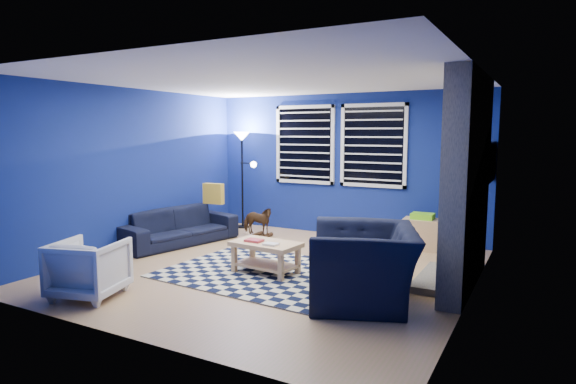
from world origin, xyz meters
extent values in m
plane|color=tan|center=(0.00, 0.00, 0.00)|extent=(5.00, 5.00, 0.00)
plane|color=white|center=(0.00, 0.00, 2.50)|extent=(5.00, 5.00, 0.00)
plane|color=navy|center=(0.00, 2.50, 1.25)|extent=(5.00, 0.00, 5.00)
plane|color=navy|center=(-2.50, 0.00, 1.25)|extent=(0.00, 5.00, 5.00)
plane|color=navy|center=(2.50, 0.00, 1.25)|extent=(0.00, 5.00, 5.00)
cube|color=gray|center=(2.37, 0.50, 1.25)|extent=(0.26, 2.00, 2.50)
cube|color=black|center=(2.23, 0.50, 0.35)|extent=(0.04, 0.70, 0.60)
cube|color=gray|center=(2.10, 0.50, 0.04)|extent=(0.50, 1.20, 0.08)
cube|color=black|center=(-0.75, 2.48, 1.60)|extent=(1.05, 0.02, 1.30)
cube|color=white|center=(-0.75, 2.47, 2.28)|extent=(1.17, 0.05, 0.06)
cube|color=white|center=(-0.75, 2.47, 0.92)|extent=(1.17, 0.05, 0.06)
cube|color=black|center=(0.55, 2.48, 1.60)|extent=(1.05, 0.02, 1.30)
cube|color=white|center=(0.55, 2.47, 2.28)|extent=(1.17, 0.05, 0.06)
cube|color=white|center=(0.55, 2.47, 0.92)|extent=(1.17, 0.05, 0.06)
cube|color=black|center=(2.45, 2.00, 1.40)|extent=(0.06, 1.00, 0.58)
cube|color=black|center=(2.42, 2.00, 1.40)|extent=(0.01, 0.92, 0.50)
cube|color=black|center=(0.02, -0.19, 0.01)|extent=(2.62, 2.15, 0.02)
imported|color=black|center=(-2.10, 0.53, 0.29)|extent=(2.10, 1.21, 0.58)
imported|color=black|center=(1.50, -0.59, 0.41)|extent=(1.57, 1.48, 0.82)
imported|color=gray|center=(-1.24, -1.91, 0.32)|extent=(0.86, 0.88, 0.65)
imported|color=#402614|center=(-1.16, 1.47, 0.32)|extent=(0.32, 0.60, 0.49)
cube|color=tan|center=(0.03, -0.22, 0.39)|extent=(0.92, 0.58, 0.06)
cube|color=tan|center=(0.03, -0.22, 0.12)|extent=(0.83, 0.50, 0.03)
cube|color=#A72F36|center=(-0.11, -0.27, 0.43)|extent=(0.23, 0.18, 0.03)
cube|color=silver|center=(0.18, -0.33, 0.43)|extent=(0.19, 0.15, 0.03)
cube|color=tan|center=(-0.33, -0.41, 0.18)|extent=(0.06, 0.06, 0.35)
cube|color=tan|center=(0.40, -0.41, 0.18)|extent=(0.06, 0.06, 0.35)
cube|color=tan|center=(-0.33, -0.02, 0.18)|extent=(0.06, 0.06, 0.35)
cube|color=tan|center=(0.40, -0.02, 0.18)|extent=(0.06, 0.06, 0.35)
cube|color=tan|center=(1.51, 2.08, 0.24)|extent=(0.60, 0.42, 0.48)
cube|color=black|center=(1.51, 2.08, 0.24)|extent=(0.52, 0.38, 0.38)
cube|color=#77E61B|center=(1.51, 2.08, 0.53)|extent=(0.36, 0.28, 0.09)
cylinder|color=black|center=(-1.93, 2.18, 0.01)|extent=(0.23, 0.23, 0.03)
cylinder|color=black|center=(-1.93, 2.18, 0.86)|extent=(0.03, 0.03, 1.71)
cone|color=white|center=(-1.93, 2.18, 1.75)|extent=(0.31, 0.31, 0.17)
sphere|color=white|center=(-1.64, 2.13, 1.23)|extent=(0.12, 0.12, 0.12)
cube|color=gold|center=(-1.95, 1.30, 0.76)|extent=(0.38, 0.14, 0.36)
camera|label=1|loc=(3.19, -5.42, 1.83)|focal=30.00mm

